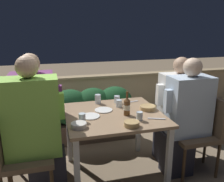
{
  "coord_description": "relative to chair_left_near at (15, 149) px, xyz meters",
  "views": [
    {
      "loc": [
        -0.6,
        -2.2,
        1.6
      ],
      "look_at": [
        0.0,
        0.07,
        0.94
      ],
      "focal_mm": 38.0,
      "sensor_mm": 36.0,
      "label": 1
    }
  ],
  "objects": [
    {
      "name": "parapet_wall",
      "position": [
        0.96,
        1.91,
        -0.15
      ],
      "size": [
        9.0,
        0.18,
        0.75
      ],
      "color": "tan",
      "rests_on": "ground_plane"
    },
    {
      "name": "potted_plant",
      "position": [
        2.3,
        0.95,
        -0.05
      ],
      "size": [
        0.36,
        0.36,
        0.78
      ],
      "color": "#B2A899",
      "rests_on": "ground_plane"
    },
    {
      "name": "glass_cup_1",
      "position": [
        1.06,
        0.33,
        0.23
      ],
      "size": [
        0.07,
        0.07,
        0.08
      ],
      "color": "silver",
      "rests_on": "dining_table"
    },
    {
      "name": "person_white_polo",
      "position": [
        1.75,
        0.3,
        0.1
      ],
      "size": [
        0.5,
        0.26,
        1.25
      ],
      "color": "#282833",
      "rests_on": "ground_plane"
    },
    {
      "name": "plate_1",
      "position": [
        0.71,
        0.12,
        0.2
      ],
      "size": [
        0.19,
        0.19,
        0.01
      ],
      "color": "white",
      "rests_on": "dining_table"
    },
    {
      "name": "beer_bottle",
      "position": [
        1.07,
        0.07,
        0.28
      ],
      "size": [
        0.07,
        0.07,
        0.25
      ],
      "color": "brown",
      "rests_on": "dining_table"
    },
    {
      "name": "person_blue_shirt",
      "position": [
        1.7,
        0.01,
        0.11
      ],
      "size": [
        0.5,
        0.26,
        1.28
      ],
      "color": "#282833",
      "rests_on": "ground_plane"
    },
    {
      "name": "fork_0",
      "position": [
        1.32,
        -0.1,
        0.19
      ],
      "size": [
        0.17,
        0.08,
        0.01
      ],
      "color": "silver",
      "rests_on": "dining_table"
    },
    {
      "name": "chair_left_far",
      "position": [
        0.0,
        0.32,
        0.0
      ],
      "size": [
        0.47,
        0.47,
        0.87
      ],
      "color": "brown",
      "rests_on": "ground_plane"
    },
    {
      "name": "chair_right_near",
      "position": [
        1.91,
        0.01,
        0.0
      ],
      "size": [
        0.47,
        0.47,
        0.87
      ],
      "color": "brown",
      "rests_on": "ground_plane"
    },
    {
      "name": "chair_right_far",
      "position": [
        1.95,
        0.3,
        0.0
      ],
      "size": [
        0.47,
        0.47,
        0.87
      ],
      "color": "brown",
      "rests_on": "ground_plane"
    },
    {
      "name": "chair_left_near",
      "position": [
        0.0,
        0.0,
        0.0
      ],
      "size": [
        0.47,
        0.47,
        0.87
      ],
      "color": "brown",
      "rests_on": "ground_plane"
    },
    {
      "name": "person_purple_stripe",
      "position": [
        0.2,
        0.32,
        0.15
      ],
      "size": [
        0.49,
        0.26,
        1.34
      ],
      "color": "#282833",
      "rests_on": "ground_plane"
    },
    {
      "name": "glass_cup_2",
      "position": [
        0.86,
        0.51,
        0.24
      ],
      "size": [
        0.07,
        0.07,
        0.11
      ],
      "color": "silver",
      "rests_on": "dining_table"
    },
    {
      "name": "glass_cup_4",
      "position": [
        0.61,
        0.01,
        0.23
      ],
      "size": [
        0.07,
        0.07,
        0.08
      ],
      "color": "silver",
      "rests_on": "dining_table"
    },
    {
      "name": "plate_0",
      "position": [
        0.87,
        0.26,
        0.2
      ],
      "size": [
        0.19,
        0.19,
        0.01
      ],
      "color": "white",
      "rests_on": "dining_table"
    },
    {
      "name": "glass_cup_3",
      "position": [
        1.08,
        0.47,
        0.23
      ],
      "size": [
        0.06,
        0.06,
        0.08
      ],
      "color": "silver",
      "rests_on": "dining_table"
    },
    {
      "name": "dining_table",
      "position": [
        0.96,
        0.15,
        0.1
      ],
      "size": [
        0.98,
        0.91,
        0.72
      ],
      "color": "#937556",
      "rests_on": "ground_plane"
    },
    {
      "name": "bowl_1",
      "position": [
        0.56,
        -0.1,
        0.22
      ],
      "size": [
        0.14,
        0.14,
        0.04
      ],
      "color": "beige",
      "rests_on": "dining_table"
    },
    {
      "name": "bowl_2",
      "position": [
        1.03,
        -0.2,
        0.22
      ],
      "size": [
        0.14,
        0.14,
        0.05
      ],
      "color": "tan",
      "rests_on": "dining_table"
    },
    {
      "name": "person_green_blouse",
      "position": [
        0.2,
        0.0,
        0.15
      ],
      "size": [
        0.52,
        0.26,
        1.36
      ],
      "color": "#282833",
      "rests_on": "ground_plane"
    },
    {
      "name": "ground_plane",
      "position": [
        0.96,
        0.15,
        -0.53
      ],
      "size": [
        16.0,
        16.0,
        0.0
      ],
      "primitive_type": "plane",
      "color": "#847056"
    },
    {
      "name": "bowl_0",
      "position": [
        1.34,
        0.17,
        0.22
      ],
      "size": [
        0.17,
        0.17,
        0.05
      ],
      "color": "tan",
      "rests_on": "dining_table"
    },
    {
      "name": "planter_hedge",
      "position": [
        0.91,
        1.07,
        -0.11
      ],
      "size": [
        1.16,
        0.47,
        0.75
      ],
      "color": "brown",
      "rests_on": "ground_plane"
    },
    {
      "name": "glass_cup_0",
      "position": [
        1.14,
        -0.09,
        0.23
      ],
      "size": [
        0.06,
        0.06,
        0.09
      ],
      "color": "silver",
      "rests_on": "dining_table"
    },
    {
      "name": "fork_1",
      "position": [
        1.25,
        0.45,
        0.19
      ],
      "size": [
        0.17,
        0.05,
        0.01
      ],
      "color": "silver",
      "rests_on": "dining_table"
    }
  ]
}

